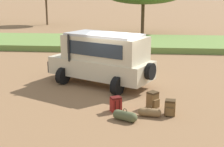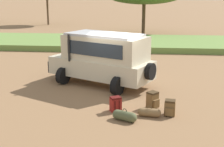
{
  "view_description": "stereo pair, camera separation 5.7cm",
  "coord_description": "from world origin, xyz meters",
  "px_view_note": "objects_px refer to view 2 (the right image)",
  "views": [
    {
      "loc": [
        1.16,
        -13.64,
        4.29
      ],
      "look_at": [
        -0.01,
        -1.2,
        1.0
      ],
      "focal_mm": 50.0,
      "sensor_mm": 36.0,
      "label": 1
    },
    {
      "loc": [
        1.21,
        -13.64,
        4.29
      ],
      "look_at": [
        -0.01,
        -1.2,
        1.0
      ],
      "focal_mm": 50.0,
      "sensor_mm": 36.0,
      "label": 2
    }
  ],
  "objects_px": {
    "safari_vehicle": "(103,58)",
    "backpack_cluster_center": "(153,100)",
    "backpack_near_rear_wheel": "(170,108)",
    "duffel_bag_low_black_case": "(149,112)",
    "backpack_beside_front_wheel": "(115,104)",
    "duffel_bag_soft_canvas": "(125,116)"
  },
  "relations": [
    {
      "from": "backpack_beside_front_wheel",
      "to": "duffel_bag_low_black_case",
      "type": "relative_size",
      "value": 0.67
    },
    {
      "from": "backpack_near_rear_wheel",
      "to": "backpack_beside_front_wheel",
      "type": "bearing_deg",
      "value": 173.78
    },
    {
      "from": "safari_vehicle",
      "to": "backpack_near_rear_wheel",
      "type": "relative_size",
      "value": 9.31
    },
    {
      "from": "safari_vehicle",
      "to": "backpack_cluster_center",
      "type": "height_order",
      "value": "safari_vehicle"
    },
    {
      "from": "backpack_beside_front_wheel",
      "to": "safari_vehicle",
      "type": "bearing_deg",
      "value": 104.92
    },
    {
      "from": "backpack_cluster_center",
      "to": "duffel_bag_low_black_case",
      "type": "distance_m",
      "value": 0.9
    },
    {
      "from": "safari_vehicle",
      "to": "backpack_near_rear_wheel",
      "type": "distance_m",
      "value": 4.72
    },
    {
      "from": "safari_vehicle",
      "to": "backpack_cluster_center",
      "type": "relative_size",
      "value": 8.43
    },
    {
      "from": "backpack_beside_front_wheel",
      "to": "backpack_near_rear_wheel",
      "type": "relative_size",
      "value": 0.98
    },
    {
      "from": "safari_vehicle",
      "to": "duffel_bag_low_black_case",
      "type": "xyz_separation_m",
      "value": [
        2.14,
        -3.79,
        -1.14
      ]
    },
    {
      "from": "backpack_cluster_center",
      "to": "duffel_bag_low_black_case",
      "type": "xyz_separation_m",
      "value": [
        -0.14,
        -0.88,
        -0.16
      ]
    },
    {
      "from": "duffel_bag_low_black_case",
      "to": "duffel_bag_soft_canvas",
      "type": "xyz_separation_m",
      "value": [
        -0.85,
        -0.45,
        0.02
      ]
    },
    {
      "from": "backpack_cluster_center",
      "to": "safari_vehicle",
      "type": "bearing_deg",
      "value": 128.02
    },
    {
      "from": "duffel_bag_low_black_case",
      "to": "duffel_bag_soft_canvas",
      "type": "height_order",
      "value": "duffel_bag_soft_canvas"
    },
    {
      "from": "safari_vehicle",
      "to": "duffel_bag_soft_canvas",
      "type": "xyz_separation_m",
      "value": [
        1.29,
        -4.24,
        -1.12
      ]
    },
    {
      "from": "backpack_near_rear_wheel",
      "to": "duffel_bag_low_black_case",
      "type": "height_order",
      "value": "backpack_near_rear_wheel"
    },
    {
      "from": "backpack_beside_front_wheel",
      "to": "backpack_cluster_center",
      "type": "bearing_deg",
      "value": 19.42
    },
    {
      "from": "backpack_beside_front_wheel",
      "to": "duffel_bag_low_black_case",
      "type": "bearing_deg",
      "value": -17.63
    },
    {
      "from": "backpack_cluster_center",
      "to": "backpack_beside_front_wheel",
      "type": "bearing_deg",
      "value": -160.58
    },
    {
      "from": "backpack_near_rear_wheel",
      "to": "duffel_bag_low_black_case",
      "type": "relative_size",
      "value": 0.69
    },
    {
      "from": "safari_vehicle",
      "to": "duffel_bag_low_black_case",
      "type": "distance_m",
      "value": 4.5
    },
    {
      "from": "safari_vehicle",
      "to": "backpack_beside_front_wheel",
      "type": "relative_size",
      "value": 9.53
    }
  ]
}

